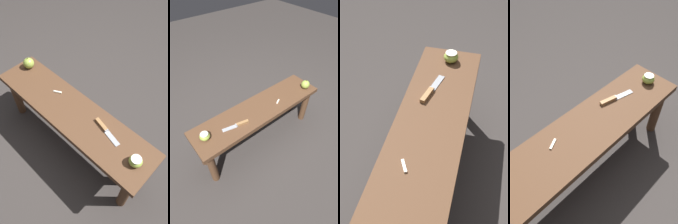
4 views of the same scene
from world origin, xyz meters
The scene contains 6 objects.
ground_plane centered at (0.00, 0.00, 0.00)m, with size 8.00×8.00×0.00m, color #383330.
wooden_bench centered at (0.00, 0.00, 0.36)m, with size 1.27×0.32×0.44m.
knife centered at (-0.25, -0.05, 0.45)m, with size 0.23×0.08×0.02m.
apple_whole centered at (0.54, -0.07, 0.48)m, with size 0.08×0.08×0.09m.
apple_cut centered at (-0.53, 0.01, 0.47)m, with size 0.08×0.08×0.06m.
apple_slice_near_knife centered at (0.19, -0.05, 0.45)m, with size 0.06×0.04×0.01m.
Camera 1 is at (-0.67, 0.57, 1.62)m, focal length 35.00 mm.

